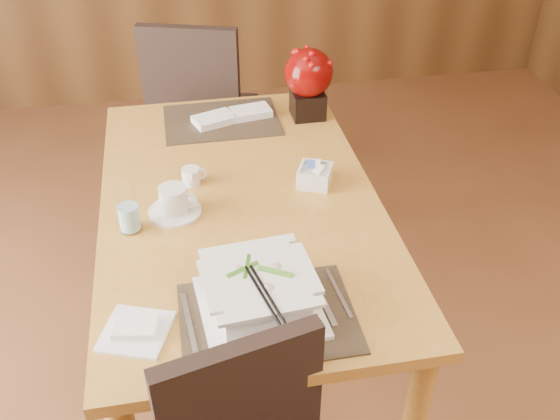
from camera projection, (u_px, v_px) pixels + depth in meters
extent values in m
cube|color=gold|center=(240.00, 203.00, 2.06)|extent=(0.90, 1.50, 0.04)
cylinder|color=gold|center=(136.00, 193.00, 2.77)|extent=(0.07, 0.07, 0.71)
cylinder|color=gold|center=(307.00, 176.00, 2.88)|extent=(0.07, 0.07, 0.71)
cube|color=black|center=(268.00, 318.00, 1.60)|extent=(0.45, 0.33, 0.01)
cube|color=black|center=(222.00, 120.00, 2.48)|extent=(0.45, 0.33, 0.01)
cube|color=white|center=(260.00, 308.00, 1.63)|extent=(0.33, 0.33, 0.01)
cube|color=white|center=(259.00, 292.00, 1.59)|extent=(0.24, 0.24, 0.10)
cylinder|color=tan|center=(259.00, 291.00, 1.59)|extent=(0.20, 0.20, 0.08)
cylinder|color=white|center=(175.00, 211.00, 1.98)|extent=(0.17, 0.17, 0.01)
cylinder|color=white|center=(173.00, 199.00, 1.95)|extent=(0.11, 0.11, 0.08)
cylinder|color=black|center=(172.00, 190.00, 1.93)|extent=(0.08, 0.08, 0.01)
cylinder|color=silver|center=(128.00, 208.00, 1.86)|extent=(0.08, 0.08, 0.16)
cube|color=white|center=(315.00, 176.00, 2.10)|extent=(0.14, 0.14, 0.06)
cube|color=black|center=(308.00, 104.00, 2.48)|extent=(0.13, 0.13, 0.11)
sphere|color=#7B0604|center=(309.00, 73.00, 2.41)|extent=(0.19, 0.19, 0.19)
cube|color=white|center=(136.00, 332.00, 1.56)|extent=(0.21, 0.21, 0.01)
cube|color=black|center=(242.00, 413.00, 1.47)|extent=(0.40, 0.14, 0.45)
cube|color=black|center=(205.00, 116.00, 3.13)|extent=(0.58, 0.58, 0.06)
cube|color=black|center=(191.00, 82.00, 2.79)|extent=(0.44, 0.18, 0.50)
cylinder|color=black|center=(250.00, 143.00, 3.41)|extent=(0.04, 0.04, 0.43)
cylinder|color=black|center=(238.00, 181.00, 3.10)|extent=(0.04, 0.04, 0.43)
cylinder|color=black|center=(182.00, 138.00, 3.45)|extent=(0.04, 0.04, 0.43)
cylinder|color=black|center=(163.00, 176.00, 3.14)|extent=(0.04, 0.04, 0.43)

